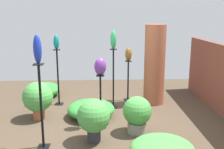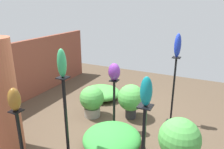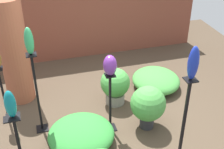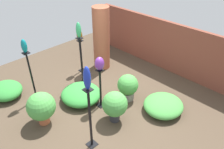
{
  "view_description": "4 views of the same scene",
  "coord_description": "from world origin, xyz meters",
  "views": [
    {
      "loc": [
        4.91,
        -0.08,
        2.27
      ],
      "look_at": [
        0.21,
        0.11,
        1.17
      ],
      "focal_mm": 42.0,
      "sensor_mm": 36.0,
      "label": 1
    },
    {
      "loc": [
        -3.66,
        -1.81,
        2.52
      ],
      "look_at": [
        0.04,
        0.01,
        1.15
      ],
      "focal_mm": 35.0,
      "sensor_mm": 36.0,
      "label": 2
    },
    {
      "loc": [
        -1.19,
        -4.07,
        3.63
      ],
      "look_at": [
        -0.03,
        0.0,
        1.02
      ],
      "focal_mm": 50.0,
      "sensor_mm": 36.0,
      "label": 3
    },
    {
      "loc": [
        3.2,
        -2.98,
        3.81
      ],
      "look_at": [
        -0.07,
        0.28,
        0.79
      ],
      "focal_mm": 35.0,
      "sensor_mm": 36.0,
      "label": 4
    }
  ],
  "objects": [
    {
      "name": "art_vase_jade",
      "position": [
        -1.22,
        0.21,
        1.67
      ],
      "size": [
        0.14,
        0.14,
        0.43
      ],
      "primitive_type": "ellipsoid",
      "color": "#2D9356",
      "rests_on": "pedestal_jade"
    },
    {
      "name": "brick_wall_back",
      "position": [
        0.0,
        2.67,
        0.79
      ],
      "size": [
        5.6,
        0.12,
        1.58
      ],
      "primitive_type": "cube",
      "color": "brown",
      "rests_on": "ground"
    },
    {
      "name": "pedestal_bronze",
      "position": [
        -1.78,
        0.62,
        0.49
      ],
      "size": [
        0.2,
        0.2,
        1.07
      ],
      "color": "black",
      "rests_on": "ground"
    },
    {
      "name": "pedestal_jade",
      "position": [
        -1.22,
        0.21,
        0.67
      ],
      "size": [
        0.2,
        0.2,
        1.46
      ],
      "color": "black",
      "rests_on": "ground"
    },
    {
      "name": "potted_plant_front_right",
      "position": [
        0.2,
        0.6,
        0.4
      ],
      "size": [
        0.56,
        0.56,
        0.73
      ],
      "color": "gray",
      "rests_on": "ground"
    },
    {
      "name": "brick_pillar",
      "position": [
        -1.52,
        1.26,
        1.01
      ],
      "size": [
        0.52,
        0.52,
        2.02
      ],
      "primitive_type": "cylinder",
      "color": "#9E5138",
      "rests_on": "ground"
    },
    {
      "name": "ground_plane",
      "position": [
        0.0,
        0.0,
        0.0
      ],
      "size": [
        8.0,
        8.0,
        0.0
      ],
      "primitive_type": "plane",
      "color": "#4C3D2D"
    },
    {
      "name": "art_vase_cobalt",
      "position": [
        0.71,
        -1.1,
        1.71
      ],
      "size": [
        0.14,
        0.13,
        0.47
      ],
      "primitive_type": "ellipsoid",
      "color": "#192D9E",
      "rests_on": "pedestal_cobalt"
    },
    {
      "name": "art_vase_violet",
      "position": [
        -0.09,
        -0.1,
        1.26
      ],
      "size": [
        0.21,
        0.23,
        0.34
      ],
      "primitive_type": "ellipsoid",
      "color": "#6B2D8C",
      "rests_on": "pedestal_violet"
    },
    {
      "name": "pedestal_cobalt",
      "position": [
        0.71,
        -1.1,
        0.68
      ],
      "size": [
        0.2,
        0.2,
        1.48
      ],
      "color": "black",
      "rests_on": "ground"
    },
    {
      "name": "foliage_bed_east",
      "position": [
        -0.64,
        -0.32,
        0.18
      ],
      "size": [
        1.07,
        1.05,
        0.36
      ],
      "primitive_type": "ellipsoid",
      "color": "#338C38",
      "rests_on": "ground"
    },
    {
      "name": "pedestal_violet",
      "position": [
        -0.09,
        -0.1,
        0.5
      ],
      "size": [
        0.2,
        0.2,
        1.09
      ],
      "color": "black",
      "rests_on": "ground"
    },
    {
      "name": "foliage_bed_center",
      "position": [
        1.16,
        0.88,
        0.17
      ],
      "size": [
        0.97,
        1.04,
        0.33
      ],
      "primitive_type": "ellipsoid",
      "color": "#479942",
      "rests_on": "ground"
    },
    {
      "name": "potted_plant_walkway_edge",
      "position": [
        0.53,
        -0.23,
        0.47
      ],
      "size": [
        0.6,
        0.6,
        0.79
      ],
      "color": "#2D2D33",
      "rests_on": "ground"
    },
    {
      "name": "art_vase_teal",
      "position": [
        -1.51,
        -1.17,
        1.59
      ],
      "size": [
        0.13,
        0.14,
        0.35
      ],
      "primitive_type": "ellipsoid",
      "color": "#0F727A",
      "rests_on": "pedestal_teal"
    }
  ]
}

